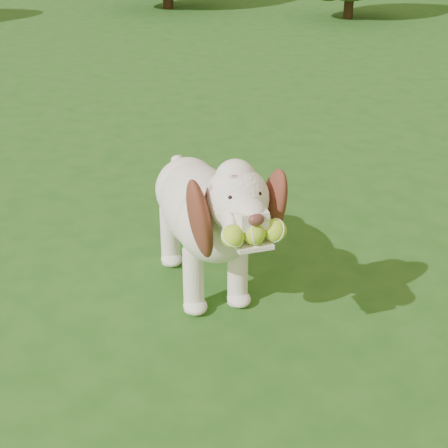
{
  "coord_description": "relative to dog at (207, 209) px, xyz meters",
  "views": [
    {
      "loc": [
        -0.01,
        -3.17,
        1.81
      ],
      "look_at": [
        0.05,
        -0.51,
        0.5
      ],
      "focal_mm": 55.0,
      "sensor_mm": 36.0,
      "label": 1
    }
  ],
  "objects": [
    {
      "name": "ground",
      "position": [
        0.03,
        0.26,
        -0.45
      ],
      "size": [
        80.0,
        80.0,
        0.0
      ],
      "primitive_type": "plane",
      "color": "#1E4F16",
      "rests_on": "ground"
    },
    {
      "name": "dog",
      "position": [
        0.0,
        0.0,
        0.0
      ],
      "size": [
        0.68,
        1.29,
        0.85
      ],
      "rotation": [
        0.0,
        0.0,
        0.28
      ],
      "color": "white",
      "rests_on": "ground"
    }
  ]
}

